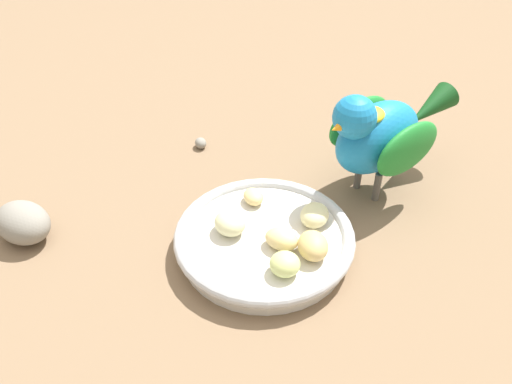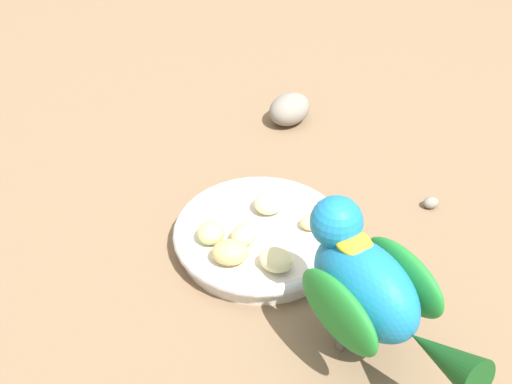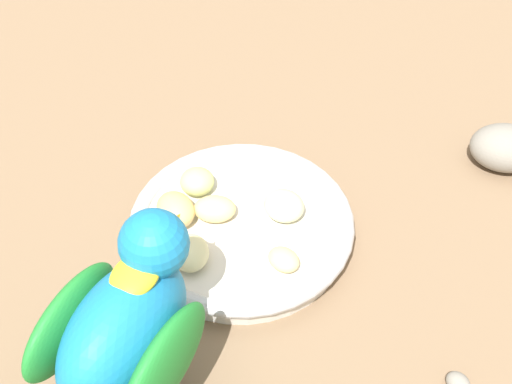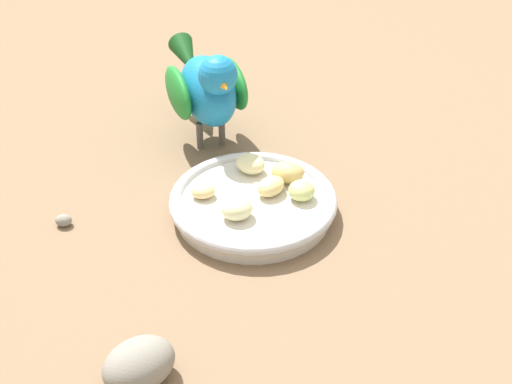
{
  "view_description": "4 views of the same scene",
  "coord_description": "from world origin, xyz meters",
  "px_view_note": "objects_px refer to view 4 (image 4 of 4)",
  "views": [
    {
      "loc": [
        -0.16,
        0.41,
        0.42
      ],
      "look_at": [
        0.0,
        0.01,
        0.06
      ],
      "focal_mm": 37.95,
      "sensor_mm": 36.0,
      "label": 1
    },
    {
      "loc": [
        -0.48,
        -0.21,
        0.49
      ],
      "look_at": [
        0.01,
        0.04,
        0.05
      ],
      "focal_mm": 44.48,
      "sensor_mm": 36.0,
      "label": 2
    },
    {
      "loc": [
        -0.03,
        -0.4,
        0.5
      ],
      "look_at": [
        0.0,
        0.03,
        0.05
      ],
      "focal_mm": 52.36,
      "sensor_mm": 36.0,
      "label": 3
    },
    {
      "loc": [
        0.52,
        0.45,
        0.52
      ],
      "look_at": [
        0.01,
        0.05,
        0.06
      ],
      "focal_mm": 52.12,
      "sensor_mm": 36.0,
      "label": 4
    }
  ],
  "objects_px": {
    "apple_piece_2": "(203,191)",
    "pebble_0": "(64,220)",
    "apple_piece_3": "(288,172)",
    "apple_piece_5": "(251,164)",
    "apple_piece_4": "(302,190)",
    "apple_piece_1": "(271,186)",
    "feeding_bowl": "(253,204)",
    "parrot": "(207,86)",
    "rock_large": "(139,364)",
    "apple_piece_0": "(237,209)"
  },
  "relations": [
    {
      "from": "apple_piece_2",
      "to": "pebble_0",
      "type": "xyz_separation_m",
      "value": [
        0.12,
        -0.11,
        -0.02
      ]
    },
    {
      "from": "parrot",
      "to": "apple_piece_4",
      "type": "bearing_deg",
      "value": 15.71
    },
    {
      "from": "apple_piece_0",
      "to": "rock_large",
      "type": "height_order",
      "value": "apple_piece_0"
    },
    {
      "from": "feeding_bowl",
      "to": "apple_piece_2",
      "type": "bearing_deg",
      "value": -56.82
    },
    {
      "from": "apple_piece_0",
      "to": "apple_piece_5",
      "type": "relative_size",
      "value": 0.98
    },
    {
      "from": "feeding_bowl",
      "to": "rock_large",
      "type": "relative_size",
      "value": 2.86
    },
    {
      "from": "apple_piece_5",
      "to": "apple_piece_4",
      "type": "bearing_deg",
      "value": 85.41
    },
    {
      "from": "apple_piece_1",
      "to": "apple_piece_4",
      "type": "distance_m",
      "value": 0.04
    },
    {
      "from": "apple_piece_0",
      "to": "parrot",
      "type": "distance_m",
      "value": 0.2
    },
    {
      "from": "pebble_0",
      "to": "apple_piece_0",
      "type": "bearing_deg",
      "value": 125.39
    },
    {
      "from": "apple_piece_3",
      "to": "pebble_0",
      "type": "bearing_deg",
      "value": -38.15
    },
    {
      "from": "apple_piece_4",
      "to": "pebble_0",
      "type": "xyz_separation_m",
      "value": [
        0.19,
        -0.2,
        -0.02
      ]
    },
    {
      "from": "apple_piece_0",
      "to": "apple_piece_3",
      "type": "height_order",
      "value": "same"
    },
    {
      "from": "apple_piece_1",
      "to": "rock_large",
      "type": "relative_size",
      "value": 0.53
    },
    {
      "from": "parrot",
      "to": "pebble_0",
      "type": "relative_size",
      "value": 10.19
    },
    {
      "from": "feeding_bowl",
      "to": "apple_piece_5",
      "type": "height_order",
      "value": "apple_piece_5"
    },
    {
      "from": "apple_piece_3",
      "to": "feeding_bowl",
      "type": "bearing_deg",
      "value": -8.01
    },
    {
      "from": "apple_piece_2",
      "to": "parrot",
      "type": "distance_m",
      "value": 0.16
    },
    {
      "from": "parrot",
      "to": "apple_piece_1",
      "type": "bearing_deg",
      "value": 7.92
    },
    {
      "from": "feeding_bowl",
      "to": "apple_piece_4",
      "type": "relative_size",
      "value": 6.34
    },
    {
      "from": "apple_piece_0",
      "to": "apple_piece_4",
      "type": "height_order",
      "value": "apple_piece_0"
    },
    {
      "from": "apple_piece_2",
      "to": "apple_piece_4",
      "type": "xyz_separation_m",
      "value": [
        -0.07,
        0.09,
        0.0
      ]
    },
    {
      "from": "apple_piece_4",
      "to": "feeding_bowl",
      "type": "bearing_deg",
      "value": -48.2
    },
    {
      "from": "apple_piece_0",
      "to": "apple_piece_1",
      "type": "bearing_deg",
      "value": 178.43
    },
    {
      "from": "apple_piece_5",
      "to": "pebble_0",
      "type": "bearing_deg",
      "value": -30.66
    },
    {
      "from": "parrot",
      "to": "feeding_bowl",
      "type": "bearing_deg",
      "value": -0.1
    },
    {
      "from": "rock_large",
      "to": "pebble_0",
      "type": "bearing_deg",
      "value": -113.89
    },
    {
      "from": "apple_piece_2",
      "to": "pebble_0",
      "type": "bearing_deg",
      "value": -41.59
    },
    {
      "from": "apple_piece_3",
      "to": "apple_piece_5",
      "type": "xyz_separation_m",
      "value": [
        0.01,
        -0.05,
        -0.0
      ]
    },
    {
      "from": "apple_piece_4",
      "to": "rock_large",
      "type": "bearing_deg",
      "value": 7.01
    },
    {
      "from": "apple_piece_1",
      "to": "apple_piece_5",
      "type": "distance_m",
      "value": 0.05
    },
    {
      "from": "feeding_bowl",
      "to": "apple_piece_2",
      "type": "height_order",
      "value": "apple_piece_2"
    },
    {
      "from": "rock_large",
      "to": "apple_piece_3",
      "type": "bearing_deg",
      "value": -167.39
    },
    {
      "from": "apple_piece_3",
      "to": "apple_piece_4",
      "type": "bearing_deg",
      "value": 60.98
    },
    {
      "from": "apple_piece_2",
      "to": "apple_piece_4",
      "type": "height_order",
      "value": "apple_piece_4"
    },
    {
      "from": "rock_large",
      "to": "pebble_0",
      "type": "xyz_separation_m",
      "value": [
        -0.1,
        -0.23,
        -0.01
      ]
    },
    {
      "from": "apple_piece_0",
      "to": "apple_piece_4",
      "type": "xyz_separation_m",
      "value": [
        -0.07,
        0.03,
        -0.0
      ]
    },
    {
      "from": "apple_piece_1",
      "to": "apple_piece_4",
      "type": "xyz_separation_m",
      "value": [
        -0.01,
        0.03,
        0.0
      ]
    },
    {
      "from": "apple_piece_4",
      "to": "apple_piece_5",
      "type": "xyz_separation_m",
      "value": [
        -0.01,
        -0.08,
        -0.0
      ]
    },
    {
      "from": "pebble_0",
      "to": "feeding_bowl",
      "type": "bearing_deg",
      "value": 134.38
    },
    {
      "from": "parrot",
      "to": "apple_piece_3",
      "type": "bearing_deg",
      "value": 19.13
    },
    {
      "from": "apple_piece_5",
      "to": "pebble_0",
      "type": "relative_size",
      "value": 1.93
    },
    {
      "from": "apple_piece_3",
      "to": "apple_piece_5",
      "type": "bearing_deg",
      "value": -75.56
    },
    {
      "from": "apple_piece_0",
      "to": "apple_piece_5",
      "type": "xyz_separation_m",
      "value": [
        -0.08,
        -0.05,
        -0.0
      ]
    },
    {
      "from": "apple_piece_4",
      "to": "pebble_0",
      "type": "relative_size",
      "value": 1.62
    },
    {
      "from": "apple_piece_0",
      "to": "apple_piece_4",
      "type": "relative_size",
      "value": 1.17
    },
    {
      "from": "apple_piece_1",
      "to": "apple_piece_2",
      "type": "distance_m",
      "value": 0.08
    },
    {
      "from": "apple_piece_4",
      "to": "rock_large",
      "type": "height_order",
      "value": "same"
    },
    {
      "from": "parrot",
      "to": "rock_large",
      "type": "distance_m",
      "value": 0.41
    },
    {
      "from": "apple_piece_5",
      "to": "apple_piece_1",
      "type": "bearing_deg",
      "value": 66.0
    }
  ]
}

